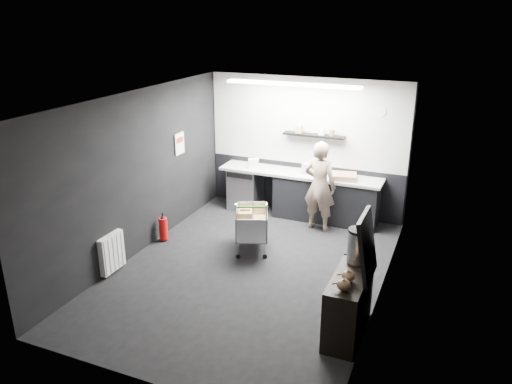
% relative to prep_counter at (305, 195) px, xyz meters
% --- Properties ---
extents(floor, '(5.50, 5.50, 0.00)m').
position_rel_prep_counter_xyz_m(floor, '(-0.14, -2.42, -0.46)').
color(floor, black).
rests_on(floor, ground).
extents(ceiling, '(5.50, 5.50, 0.00)m').
position_rel_prep_counter_xyz_m(ceiling, '(-0.14, -2.42, 2.24)').
color(ceiling, silver).
rests_on(ceiling, wall_back).
extents(wall_back, '(5.50, 0.00, 5.50)m').
position_rel_prep_counter_xyz_m(wall_back, '(-0.14, 0.33, 0.89)').
color(wall_back, black).
rests_on(wall_back, floor).
extents(wall_front, '(5.50, 0.00, 5.50)m').
position_rel_prep_counter_xyz_m(wall_front, '(-0.14, -5.17, 0.89)').
color(wall_front, black).
rests_on(wall_front, floor).
extents(wall_left, '(0.00, 5.50, 5.50)m').
position_rel_prep_counter_xyz_m(wall_left, '(-2.14, -2.42, 0.89)').
color(wall_left, black).
rests_on(wall_left, floor).
extents(wall_right, '(0.00, 5.50, 5.50)m').
position_rel_prep_counter_xyz_m(wall_right, '(1.86, -2.42, 0.89)').
color(wall_right, black).
rests_on(wall_right, floor).
extents(kitchen_wall_panel, '(3.95, 0.02, 1.70)m').
position_rel_prep_counter_xyz_m(kitchen_wall_panel, '(-0.14, 0.31, 1.39)').
color(kitchen_wall_panel, silver).
rests_on(kitchen_wall_panel, wall_back).
extents(dado_panel, '(3.95, 0.02, 1.00)m').
position_rel_prep_counter_xyz_m(dado_panel, '(-0.14, 0.31, 0.04)').
color(dado_panel, black).
rests_on(dado_panel, wall_back).
extents(floating_shelf, '(1.20, 0.22, 0.04)m').
position_rel_prep_counter_xyz_m(floating_shelf, '(0.06, 0.20, 1.16)').
color(floating_shelf, black).
rests_on(floating_shelf, wall_back).
extents(wall_clock, '(0.20, 0.03, 0.20)m').
position_rel_prep_counter_xyz_m(wall_clock, '(1.26, 0.30, 1.69)').
color(wall_clock, white).
rests_on(wall_clock, wall_back).
extents(poster, '(0.02, 0.30, 0.40)m').
position_rel_prep_counter_xyz_m(poster, '(-2.12, -1.12, 1.09)').
color(poster, white).
rests_on(poster, wall_left).
extents(poster_red_band, '(0.02, 0.22, 0.10)m').
position_rel_prep_counter_xyz_m(poster_red_band, '(-2.11, -1.12, 1.16)').
color(poster_red_band, red).
rests_on(poster_red_band, poster).
extents(radiator, '(0.10, 0.50, 0.60)m').
position_rel_prep_counter_xyz_m(radiator, '(-2.08, -3.32, -0.11)').
color(radiator, white).
rests_on(radiator, wall_left).
extents(ceiling_strip, '(2.40, 0.20, 0.04)m').
position_rel_prep_counter_xyz_m(ceiling_strip, '(-0.14, -0.57, 2.21)').
color(ceiling_strip, white).
rests_on(ceiling_strip, ceiling).
extents(prep_counter, '(3.20, 0.61, 0.90)m').
position_rel_prep_counter_xyz_m(prep_counter, '(0.00, 0.00, 0.00)').
color(prep_counter, black).
rests_on(prep_counter, floor).
extents(person, '(0.67, 0.48, 1.69)m').
position_rel_prep_counter_xyz_m(person, '(0.40, -0.45, 0.39)').
color(person, beige).
rests_on(person, floor).
extents(shopping_cart, '(0.83, 1.07, 0.97)m').
position_rel_prep_counter_xyz_m(shopping_cart, '(-0.42, -1.71, 0.00)').
color(shopping_cart, silver).
rests_on(shopping_cart, floor).
extents(sideboard, '(0.46, 1.09, 1.63)m').
position_rel_prep_counter_xyz_m(sideboard, '(1.65, -3.40, 0.07)').
color(sideboard, black).
rests_on(sideboard, floor).
extents(fire_extinguisher, '(0.15, 0.15, 0.50)m').
position_rel_prep_counter_xyz_m(fire_extinguisher, '(-1.99, -2.02, -0.21)').
color(fire_extinguisher, red).
rests_on(fire_extinguisher, floor).
extents(cardboard_box, '(0.57, 0.48, 0.10)m').
position_rel_prep_counter_xyz_m(cardboard_box, '(0.73, -0.05, 0.49)').
color(cardboard_box, '#9D7753').
rests_on(cardboard_box, prep_counter).
extents(pink_tub, '(0.21, 0.21, 0.21)m').
position_rel_prep_counter_xyz_m(pink_tub, '(0.01, 0.00, 0.55)').
color(pink_tub, beige).
rests_on(pink_tub, prep_counter).
extents(white_container, '(0.25, 0.23, 0.18)m').
position_rel_prep_counter_xyz_m(white_container, '(-1.09, -0.05, 0.53)').
color(white_container, white).
rests_on(white_container, prep_counter).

